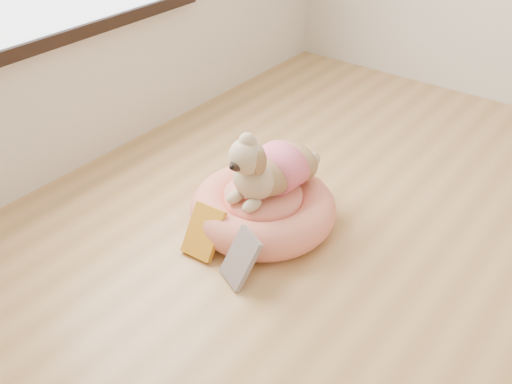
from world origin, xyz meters
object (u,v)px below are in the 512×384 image
Objects in this scene: dog at (269,157)px; book_yellow at (204,232)px; book_white at (241,258)px; pet_bed at (263,208)px.

dog reaches higher than book_yellow.
dog is at bearing 134.33° from book_white.
book_yellow reaches higher than pet_bed.
book_white is (0.13, -0.36, -0.23)m from dog.
book_white is at bearing -13.86° from book_yellow.
book_yellow is 0.23m from book_white.
book_yellow is at bearing -166.19° from book_white.
dog is 0.41m from book_yellow.
book_white is (0.22, -0.04, 0.00)m from book_yellow.
dog is at bearing 70.31° from book_yellow.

